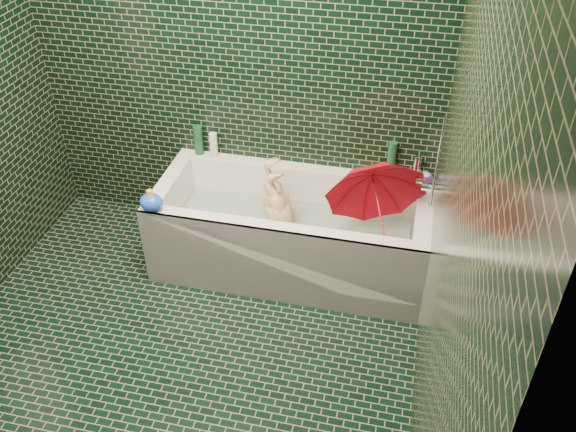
% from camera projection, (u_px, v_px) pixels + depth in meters
% --- Properties ---
extents(floor, '(2.80, 2.80, 0.00)m').
position_uv_depth(floor, '(170.00, 371.00, 3.32)').
color(floor, black).
rests_on(floor, ground).
extents(wall_back, '(2.80, 0.00, 2.80)m').
position_uv_depth(wall_back, '(233.00, 55.00, 3.66)').
color(wall_back, black).
rests_on(wall_back, floor).
extents(wall_right, '(0.00, 2.80, 2.80)m').
position_uv_depth(wall_right, '(449.00, 222.00, 2.34)').
color(wall_right, black).
rests_on(wall_right, floor).
extents(bathtub, '(1.70, 0.75, 0.55)m').
position_uv_depth(bathtub, '(291.00, 240.00, 3.90)').
color(bathtub, white).
rests_on(bathtub, floor).
extents(bath_mat, '(1.35, 0.47, 0.01)m').
position_uv_depth(bath_mat, '(291.00, 245.00, 3.95)').
color(bath_mat, green).
rests_on(bath_mat, bathtub).
extents(water, '(1.48, 0.53, 0.00)m').
position_uv_depth(water, '(291.00, 227.00, 3.86)').
color(water, silver).
rests_on(water, bathtub).
extents(faucet, '(0.18, 0.19, 0.55)m').
position_uv_depth(faucet, '(432.00, 182.00, 3.43)').
color(faucet, silver).
rests_on(faucet, wall_right).
extents(child, '(0.97, 0.60, 0.36)m').
position_uv_depth(child, '(285.00, 226.00, 3.86)').
color(child, tan).
rests_on(child, bathtub).
extents(umbrella, '(0.80, 0.85, 0.84)m').
position_uv_depth(umbrella, '(379.00, 208.00, 3.53)').
color(umbrella, red).
rests_on(umbrella, bathtub).
extents(soap_bottle_a, '(0.13, 0.13, 0.28)m').
position_uv_depth(soap_bottle_a, '(425.00, 182.00, 3.82)').
color(soap_bottle_a, white).
rests_on(soap_bottle_a, bathtub).
extents(soap_bottle_b, '(0.10, 0.10, 0.17)m').
position_uv_depth(soap_bottle_b, '(427.00, 183.00, 3.81)').
color(soap_bottle_b, '#471F76').
rests_on(soap_bottle_b, bathtub).
extents(soap_bottle_c, '(0.17, 0.17, 0.18)m').
position_uv_depth(soap_bottle_c, '(398.00, 178.00, 3.86)').
color(soap_bottle_c, '#144928').
rests_on(soap_bottle_c, bathtub).
extents(bottle_right_tall, '(0.07, 0.07, 0.24)m').
position_uv_depth(bottle_right_tall, '(391.00, 160.00, 3.80)').
color(bottle_right_tall, '#144928').
rests_on(bottle_right_tall, bathtub).
extents(bottle_right_pump, '(0.05, 0.05, 0.17)m').
position_uv_depth(bottle_right_pump, '(417.00, 169.00, 3.79)').
color(bottle_right_pump, silver).
rests_on(bottle_right_pump, bathtub).
extents(bottle_left_tall, '(0.07, 0.07, 0.20)m').
position_uv_depth(bottle_left_tall, '(199.00, 140.00, 4.04)').
color(bottle_left_tall, '#144928').
rests_on(bottle_left_tall, bathtub).
extents(bottle_left_short, '(0.07, 0.07, 0.17)m').
position_uv_depth(bottle_left_short, '(214.00, 145.00, 4.01)').
color(bottle_left_short, white).
rests_on(bottle_left_short, bathtub).
extents(rubber_duck, '(0.11, 0.09, 0.09)m').
position_uv_depth(rubber_duck, '(376.00, 170.00, 3.87)').
color(rubber_duck, yellow).
rests_on(rubber_duck, bathtub).
extents(bath_toy, '(0.16, 0.14, 0.14)m').
position_uv_depth(bath_toy, '(151.00, 202.00, 3.55)').
color(bath_toy, blue).
rests_on(bath_toy, bathtub).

